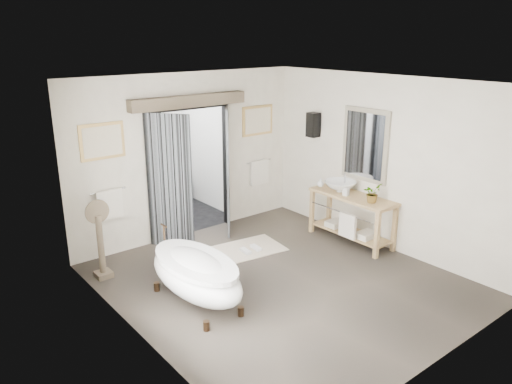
# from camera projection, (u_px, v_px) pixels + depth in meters

# --- Properties ---
(ground_plane) EXTENTS (5.00, 5.00, 0.00)m
(ground_plane) POSITION_uv_depth(u_px,v_px,m) (281.00, 282.00, 7.39)
(ground_plane) COLOR #4B4238
(room_shell) EXTENTS (4.52, 5.02, 2.91)m
(room_shell) POSITION_uv_depth(u_px,v_px,m) (287.00, 162.00, 6.72)
(room_shell) COLOR beige
(room_shell) RESTS_ON ground_plane
(shower_room) EXTENTS (2.22, 2.01, 2.51)m
(shower_room) POSITION_uv_depth(u_px,v_px,m) (151.00, 169.00, 10.08)
(shower_room) COLOR black
(shower_room) RESTS_ON ground_plane
(back_wall_dressing) EXTENTS (3.82, 0.73, 2.52)m
(back_wall_dressing) POSITION_uv_depth(u_px,v_px,m) (194.00, 151.00, 8.63)
(back_wall_dressing) COLOR black
(back_wall_dressing) RESTS_ON ground_plane
(clawfoot_tub) EXTENTS (0.81, 1.82, 0.89)m
(clawfoot_tub) POSITION_uv_depth(u_px,v_px,m) (196.00, 274.00, 6.69)
(clawfoot_tub) COLOR #392718
(clawfoot_tub) RESTS_ON ground_plane
(vanity) EXTENTS (0.57, 1.60, 0.85)m
(vanity) POSITION_uv_depth(u_px,v_px,m) (351.00, 214.00, 8.68)
(vanity) COLOR tan
(vanity) RESTS_ON ground_plane
(pedestal_mirror) EXTENTS (0.36, 0.23, 1.23)m
(pedestal_mirror) POSITION_uv_depth(u_px,v_px,m) (101.00, 245.00, 7.38)
(pedestal_mirror) COLOR brown
(pedestal_mirror) RESTS_ON ground_plane
(rug) EXTENTS (1.30, 0.96, 0.01)m
(rug) POSITION_uv_depth(u_px,v_px,m) (247.00, 249.00, 8.50)
(rug) COLOR beige
(rug) RESTS_ON ground_plane
(slippers) EXTENTS (0.34, 0.25, 0.05)m
(slippers) POSITION_uv_depth(u_px,v_px,m) (251.00, 249.00, 8.41)
(slippers) COLOR white
(slippers) RESTS_ON rug
(basin) EXTENTS (0.73, 0.73, 0.19)m
(basin) POSITION_uv_depth(u_px,v_px,m) (340.00, 186.00, 8.77)
(basin) COLOR white
(basin) RESTS_ON vanity
(plant) EXTENTS (0.32, 0.28, 0.32)m
(plant) POSITION_uv_depth(u_px,v_px,m) (372.00, 193.00, 8.20)
(plant) COLOR gray
(plant) RESTS_ON vanity
(soap_bottle_a) EXTENTS (0.10, 0.10, 0.20)m
(soap_bottle_a) POSITION_uv_depth(u_px,v_px,m) (346.00, 190.00, 8.56)
(soap_bottle_a) COLOR gray
(soap_bottle_a) RESTS_ON vanity
(soap_bottle_b) EXTENTS (0.12, 0.12, 0.15)m
(soap_bottle_b) POSITION_uv_depth(u_px,v_px,m) (320.00, 183.00, 9.06)
(soap_bottle_b) COLOR gray
(soap_bottle_b) RESTS_ON vanity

